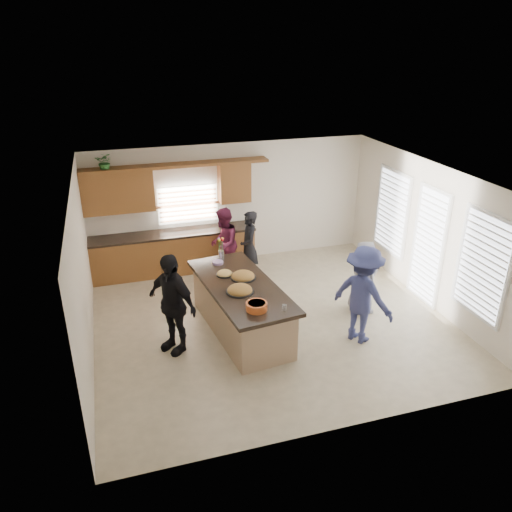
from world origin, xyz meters
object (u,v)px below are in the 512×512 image
object	(u,v)px
woman_left_front	(172,304)
woman_left_mid	(224,243)
island	(241,309)
woman_right_front	(363,278)
woman_right_back	(363,295)
woman_left_back	(249,247)
salad_bowl	(257,306)

from	to	relation	value
woman_left_front	woman_left_mid	bearing A→B (deg)	113.97
island	woman_left_front	world-z (taller)	woman_left_front
woman_right_front	woman_right_back	bearing A→B (deg)	145.47
woman_right_back	woman_left_mid	bearing A→B (deg)	-2.05
woman_left_mid	woman_right_back	size ratio (longest dim) A/B	0.89
woman_left_back	woman_right_front	xyz separation A→B (m)	(1.73, -1.91, -0.07)
island	woman_right_front	xyz separation A→B (m)	(2.43, -0.01, 0.28)
island	woman_left_back	size ratio (longest dim) A/B	1.76
salad_bowl	woman_left_back	world-z (taller)	woman_left_back
woman_left_front	woman_left_back	bearing A→B (deg)	102.10
salad_bowl	woman_right_back	xyz separation A→B (m)	(1.93, 0.05, -0.13)
woman_right_front	salad_bowl	bearing A→B (deg)	105.80
woman_left_back	woman_left_front	bearing A→B (deg)	-33.26
salad_bowl	woman_right_back	distance (m)	1.94
island	salad_bowl	xyz separation A→B (m)	(0.01, -0.93, 0.57)
woman_left_back	woman_right_back	size ratio (longest dim) A/B	0.90
woman_left_mid	island	bearing A→B (deg)	15.99
woman_left_mid	woman_right_back	xyz separation A→B (m)	(1.70, -3.17, 0.09)
woman_left_back	woman_left_mid	world-z (taller)	woman_left_back
island	woman_right_back	xyz separation A→B (m)	(1.94, -0.88, 0.44)
island	woman_right_back	bearing A→B (deg)	-31.34
woman_left_mid	woman_right_front	bearing A→B (deg)	65.68
woman_left_front	woman_right_back	size ratio (longest dim) A/B	1.00
woman_left_back	woman_right_back	world-z (taller)	woman_right_back
island	woman_right_front	distance (m)	2.45
salad_bowl	woman_left_mid	distance (m)	3.24
island	woman_right_back	world-z (taller)	woman_right_back
island	woman_left_front	size ratio (longest dim) A/B	1.58
woman_left_back	woman_right_front	size ratio (longest dim) A/B	1.09
woman_left_mid	woman_right_back	world-z (taller)	woman_right_back
island	woman_right_back	distance (m)	2.18
woman_left_mid	salad_bowl	bearing A→B (deg)	17.85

